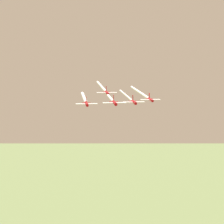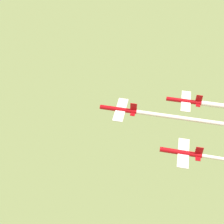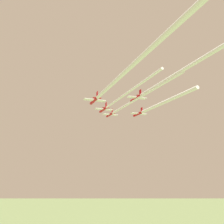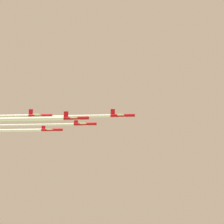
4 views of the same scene
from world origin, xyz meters
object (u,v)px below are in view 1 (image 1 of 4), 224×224
Objects in this scene: jet_2 at (87,104)px; jet_4 at (107,93)px; jet_1 at (134,102)px; jet_3 at (151,100)px; jet_0 at (114,103)px.

jet_4 reaches higher than jet_2.
jet_4 is (12.67, -11.68, 2.09)m from jet_1.
jet_3 is (-4.06, -16.75, -0.88)m from jet_1.
jet_4 is (16.72, 5.07, 2.97)m from jet_3.
jet_3 is 17.72m from jet_4.
jet_0 is 34.55m from jet_3.
jet_0 is at bearing 59.53° from jet_1.
jet_3 is (-20.78, -21.81, -0.41)m from jet_2.
jet_2 reaches higher than jet_3.
jet_2 is 30.13m from jet_3.
jet_0 reaches higher than jet_1.
jet_4 is at bearing -90.00° from jet_0.
jet_4 is (-4.06, -16.75, 2.57)m from jet_2.
jet_1 is 17.36m from jet_4.
jet_0 is 1.00× the size of jet_3.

